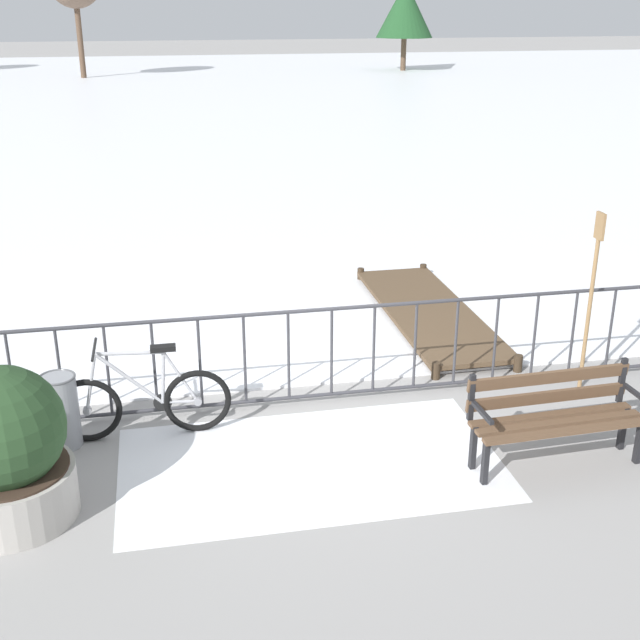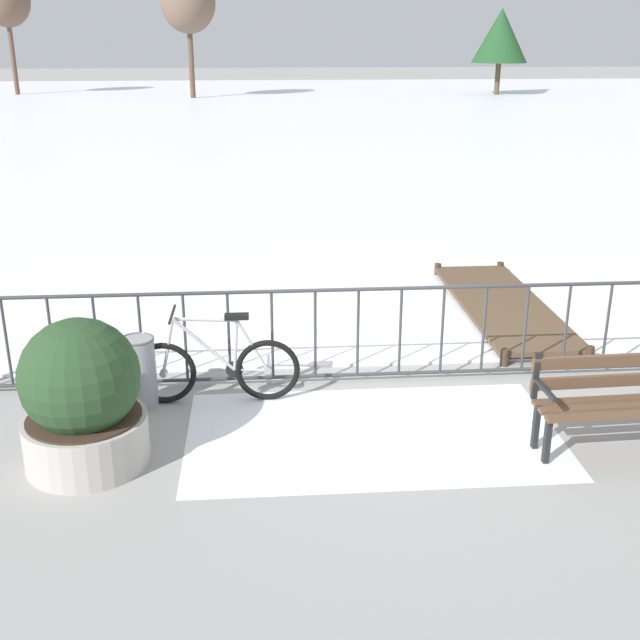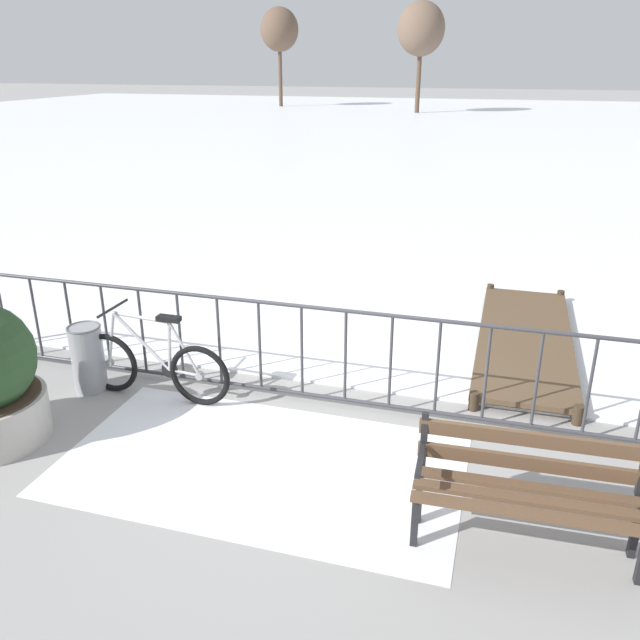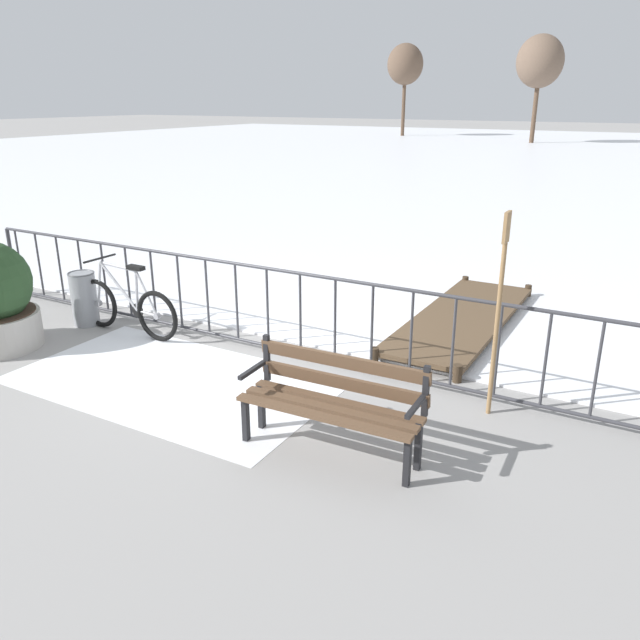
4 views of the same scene
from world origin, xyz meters
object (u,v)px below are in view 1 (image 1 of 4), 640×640
(trash_bin, at_px, (61,411))
(oar_upright, at_px, (592,291))
(bicycle_near_railing, at_px, (143,402))
(planter_with_shrub, at_px, (4,450))
(park_bench, at_px, (554,411))

(trash_bin, bearing_deg, oar_upright, 1.69)
(bicycle_near_railing, xyz_separation_m, planter_with_shrub, (-1.08, -1.14, 0.26))
(park_bench, height_order, oar_upright, oar_upright)
(bicycle_near_railing, xyz_separation_m, oar_upright, (4.69, 0.13, 0.77))
(trash_bin, bearing_deg, park_bench, -14.74)
(bicycle_near_railing, bearing_deg, park_bench, -18.03)
(trash_bin, height_order, oar_upright, oar_upright)
(park_bench, distance_m, oar_upright, 1.78)
(park_bench, bearing_deg, trash_bin, 165.26)
(trash_bin, bearing_deg, planter_with_shrub, -105.62)
(bicycle_near_railing, xyz_separation_m, trash_bin, (-0.76, -0.03, 0.00))
(bicycle_near_railing, bearing_deg, oar_upright, 1.61)
(park_bench, height_order, trash_bin, park_bench)
(bicycle_near_railing, relative_size, oar_upright, 0.86)
(planter_with_shrub, height_order, trash_bin, planter_with_shrub)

